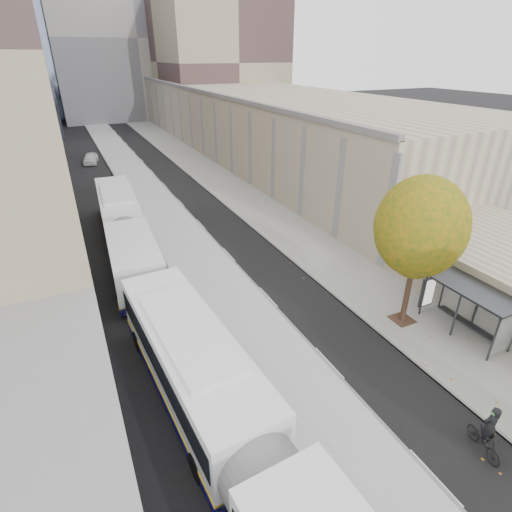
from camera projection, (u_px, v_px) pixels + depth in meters
bus_platform at (159, 208)px, 35.49m from camera, size 4.25×150.00×0.15m
sidewalk at (241, 196)px, 38.58m from camera, size 4.75×150.00×0.08m
building_tan at (233, 112)px, 64.49m from camera, size 18.00×92.00×8.00m
building_far_block at (129, 39)px, 81.59m from camera, size 30.00×18.00×30.00m
bus_shelter at (474, 295)px, 18.87m from camera, size 1.90×4.40×2.53m
tree_c at (421, 227)px, 18.32m from camera, size 4.20×4.20×7.28m
bus_near at (240, 441)px, 12.33m from camera, size 3.94×18.68×3.09m
bus_far at (124, 228)px, 27.56m from camera, size 3.48×17.77×2.94m
cyclist at (486, 436)px, 13.57m from camera, size 0.85×1.69×2.08m
distant_car at (91, 158)px, 50.01m from camera, size 2.26×4.06×1.31m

